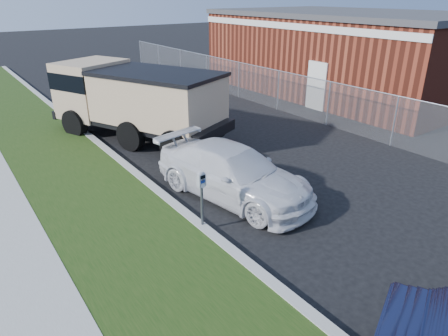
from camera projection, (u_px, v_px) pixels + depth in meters
ground at (289, 203)px, 10.47m from camera, size 120.00×120.00×0.00m
streetside at (48, 235)px, 8.96m from camera, size 6.12×50.00×0.15m
chainlink_fence at (279, 83)px, 18.37m from camera, size 0.06×30.06×30.00m
brick_building at (347, 51)px, 21.96m from camera, size 9.20×14.20×4.17m
parking_meter at (202, 187)px, 8.84m from camera, size 0.19×0.14×1.35m
white_wagon at (232, 172)px, 10.62m from camera, size 2.83×4.97×1.36m
dump_truck at (133, 98)px, 14.75m from camera, size 5.01×7.20×2.66m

